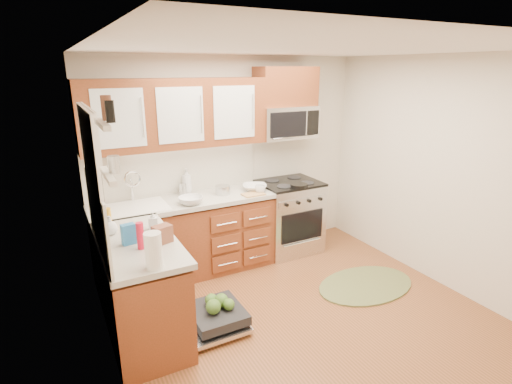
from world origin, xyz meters
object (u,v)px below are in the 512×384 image
bowl_a (255,187)px  cup (260,189)px  sink (139,218)px  rug (366,285)px  range (289,216)px  bowl_b (191,200)px  stock_pot (223,190)px  cutting_board (253,194)px  dishwasher (213,319)px  upper_cabinets (176,114)px  microwave (286,122)px  paper_towel_roll (153,251)px  skillet (299,185)px

bowl_a → cup: cup is taller
sink → rug: bearing=-28.8°
range → bowl_b: 1.48m
sink → stock_pot: bearing=0.0°
cutting_board → dishwasher: bearing=-134.6°
sink → cup: cup is taller
sink → rug: size_ratio=0.53×
dishwasher → sink: bearing=109.2°
upper_cabinets → bowl_a: upper_cabinets is taller
microwave → bowl_b: bearing=-167.8°
microwave → paper_towel_roll: bearing=-143.3°
cutting_board → stock_pot: bearing=146.5°
bowl_b → cup: cup is taller
upper_cabinets → sink: size_ratio=3.31×
stock_pot → upper_cabinets: bearing=161.8°
range → stock_pot: stock_pot is taller
stock_pot → bowl_a: size_ratio=0.60×
skillet → bowl_a: (-0.51, 0.20, -0.01)m
range → rug: range is taller
range → bowl_a: bowl_a is taller
upper_cabinets → dishwasher: bearing=-96.0°
range → rug: 1.33m
paper_towel_roll → bowl_a: bearing=41.7°
upper_cabinets → bowl_a: bearing=-12.3°
cutting_board → cup: bearing=15.6°
rug → cup: (-0.80, 1.04, 0.96)m
skillet → bowl_b: bearing=177.1°
rug → stock_pot: bearing=134.9°
paper_towel_roll → cutting_board: bearing=40.1°
range → bowl_a: size_ratio=3.27×
upper_cabinets → paper_towel_roll: (-0.70, -1.59, -0.81)m
microwave → cutting_board: size_ratio=2.96×
stock_pot → cup: (0.41, -0.17, -0.00)m
cutting_board → rug: bearing=-48.2°
rug → bowl_a: 1.71m
stock_pot → microwave: bearing=7.9°
dishwasher → cutting_board: 1.54m
skillet → cutting_board: skillet is taller
paper_towel_roll → microwave: bearing=36.7°
bowl_b → cup: size_ratio=2.17×
range → stock_pot: 1.06m
stock_pot → bowl_a: (0.41, -0.04, -0.02)m
bowl_b → range: bearing=7.4°
upper_cabinets → range: size_ratio=2.16×
microwave → cutting_board: 1.05m
skillet → paper_towel_roll: size_ratio=0.77×
sink → bowl_b: size_ratio=2.33×
stock_pot → cup: size_ratio=1.43×
skillet → stock_pot: size_ratio=1.22×
range → paper_towel_roll: paper_towel_roll is taller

